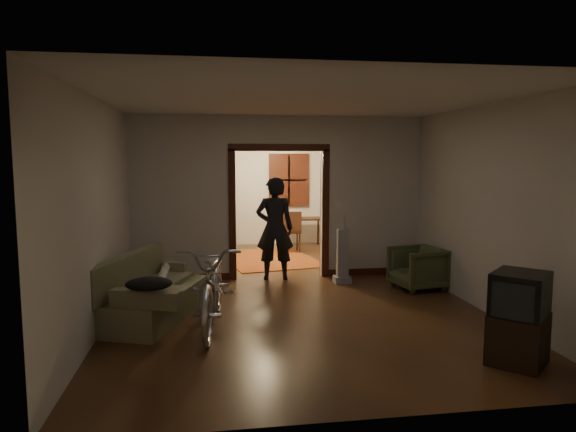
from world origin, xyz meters
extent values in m
cube|color=#371F11|center=(0.00, 0.00, 0.00)|extent=(5.00, 8.50, 0.01)
cube|color=white|center=(0.00, 0.00, 2.80)|extent=(5.00, 8.50, 0.01)
cube|color=beige|center=(0.00, 4.25, 1.40)|extent=(5.00, 0.02, 2.80)
cube|color=beige|center=(-2.50, 0.00, 1.40)|extent=(0.02, 8.50, 2.80)
cube|color=beige|center=(2.50, 0.00, 1.40)|extent=(0.02, 8.50, 2.80)
cube|color=beige|center=(0.00, 0.75, 1.40)|extent=(5.00, 0.14, 2.80)
cube|color=#37150C|center=(0.00, 0.75, 1.10)|extent=(1.74, 0.20, 2.32)
cube|color=black|center=(0.70, 4.21, 1.55)|extent=(0.98, 0.06, 1.28)
sphere|color=#FFE0A5|center=(0.00, 2.50, 2.35)|extent=(0.24, 0.24, 0.24)
cube|color=silver|center=(1.05, 0.68, 1.25)|extent=(0.08, 0.01, 0.12)
cube|color=#656644|center=(-1.92, -1.30, 0.42)|extent=(1.39, 2.00, 0.84)
cylinder|color=beige|center=(-1.82, -1.00, 0.53)|extent=(0.11, 0.87, 0.11)
ellipsoid|color=black|center=(-1.87, -2.21, 0.68)|extent=(0.52, 0.39, 0.15)
imported|color=silver|center=(-1.15, -1.75, 0.54)|extent=(0.89, 2.10, 1.07)
imported|color=#434D2B|center=(2.08, -0.38, 0.34)|extent=(0.86, 0.85, 0.68)
cube|color=black|center=(1.91, -3.37, 0.26)|extent=(0.76, 0.76, 0.51)
cube|color=black|center=(1.91, -3.37, 0.71)|extent=(0.73, 0.73, 0.47)
cube|color=gray|center=(0.99, 0.18, 0.46)|extent=(0.32, 0.28, 0.91)
imported|color=black|center=(-0.09, 0.61, 0.88)|extent=(0.68, 0.49, 1.76)
cube|color=maroon|center=(0.01, 2.36, 0.01)|extent=(2.15, 2.58, 0.02)
cube|color=#27331E|center=(-1.24, 3.69, 0.84)|extent=(0.90, 0.57, 1.68)
sphere|color=#1E5972|center=(-1.24, 3.69, 1.94)|extent=(0.28, 0.28, 0.28)
cube|color=black|center=(0.98, 3.78, 0.33)|extent=(1.01, 0.73, 0.67)
cube|color=black|center=(0.58, 3.12, 0.46)|extent=(0.42, 0.42, 0.92)
camera|label=1|loc=(-1.16, -8.01, 2.09)|focal=32.00mm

